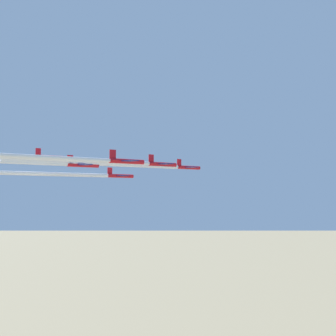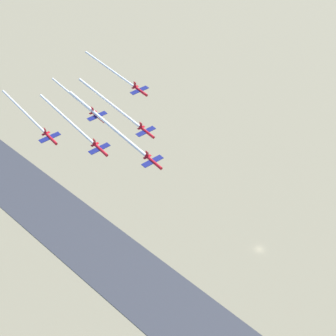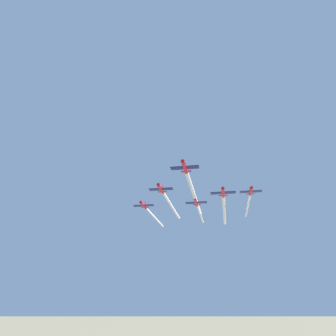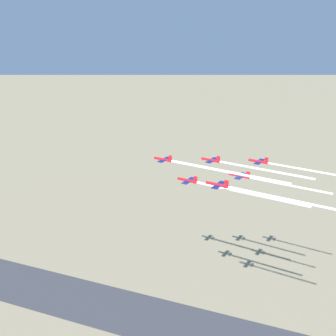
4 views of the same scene
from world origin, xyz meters
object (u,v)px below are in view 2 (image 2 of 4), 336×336
jet_3 (140,90)px  jet_5 (50,138)px  jet_1 (146,132)px  jet_2 (100,149)px  jet_4 (97,116)px  jet_0 (153,161)px

jet_3 → jet_5: jet_3 is taller
jet_3 → jet_5: (22.61, 35.84, -3.62)m
jet_1 → jet_3: (9.58, -18.57, 5.52)m
jet_2 → jet_5: (20.89, -0.65, -0.57)m
jet_2 → jet_5: jet_2 is taller
jet_1 → jet_4: size_ratio=1.00×
jet_0 → jet_1: (9.58, -18.57, -2.71)m
jet_0 → jet_4: size_ratio=1.00×
jet_3 → jet_4: jet_3 is taller
jet_3 → jet_4: 21.46m
jet_1 → jet_5: jet_5 is taller
jet_0 → jet_4: 36.03m
jet_0 → jet_2: jet_0 is taller
jet_3 → jet_5: 42.53m
jet_2 → jet_4: 20.90m
jet_3 → jet_2: bearing=29.5°
jet_0 → jet_1: bearing=-120.5°
jet_4 → jet_3: bearing=180.0°
jet_5 → jet_0: bearing=120.5°
jet_4 → jet_5: jet_4 is taller
jet_5 → jet_2: bearing=120.5°
jet_2 → jet_5: 20.90m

